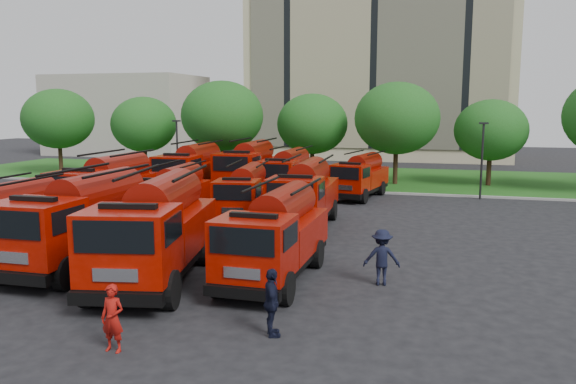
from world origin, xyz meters
name	(u,v)px	position (x,y,z in m)	size (l,w,h in m)	color
ground	(213,251)	(0.00, 0.00, 0.00)	(140.00, 140.00, 0.00)	black
lawn	(328,177)	(0.00, 26.00, 0.06)	(70.00, 16.00, 0.12)	#1F5416
curb	(307,190)	(0.00, 17.90, 0.07)	(70.00, 0.30, 0.14)	gray
apartment_building	(380,53)	(2.00, 47.94, 12.50)	(30.00, 14.18, 25.00)	beige
side_building	(128,115)	(-30.00, 44.00, 5.00)	(18.00, 12.00, 10.00)	#A09A8E
tree_0	(58,119)	(-24.00, 22.00, 5.02)	(6.30, 6.30, 7.70)	#382314
tree_1	(144,124)	(-16.00, 23.00, 4.55)	(5.71, 5.71, 6.98)	#382314
tree_2	(222,116)	(-8.00, 21.50, 5.35)	(6.72, 6.72, 8.22)	#382314
tree_3	(312,124)	(-1.00, 24.00, 4.68)	(5.88, 5.88, 7.19)	#382314
tree_4	(397,118)	(6.00, 22.50, 5.22)	(6.55, 6.55, 8.01)	#382314
tree_5	(491,130)	(13.00, 23.50, 4.35)	(5.46, 5.46, 6.68)	#382314
lamp_post_0	(177,149)	(-10.00, 17.20, 2.90)	(0.60, 0.25, 5.11)	black
lamp_post_1	(482,156)	(12.00, 17.20, 2.90)	(0.60, 0.25, 5.11)	black
fire_truck_1	(82,221)	(-4.03, -3.36, 1.78)	(2.92, 7.78, 3.53)	black
fire_truck_2	(156,230)	(-0.36, -4.26, 1.83)	(4.20, 8.36, 3.64)	black
fire_truck_3	(276,235)	(3.68, -3.04, 1.60)	(2.67, 7.03, 3.18)	black
fire_truck_4	(108,188)	(-8.16, 4.87, 1.75)	(2.93, 7.70, 3.48)	black
fire_truck_5	(174,194)	(-4.51, 5.43, 1.47)	(2.72, 6.58, 2.93)	black
fire_truck_6	(245,193)	(-0.85, 6.62, 1.47)	(3.08, 6.68, 2.93)	black
fire_truck_7	(305,194)	(2.65, 5.94, 1.68)	(2.93, 7.43, 3.34)	black
fire_truck_8	(192,170)	(-7.24, 13.81, 1.78)	(3.11, 7.88, 3.54)	black
fire_truck_9	(249,167)	(-3.77, 15.82, 1.83)	(3.08, 8.07, 3.64)	black
fire_truck_10	(288,174)	(-0.57, 14.48, 1.63)	(2.71, 7.16, 3.24)	black
fire_truck_11	(360,176)	(4.16, 15.87, 1.47)	(3.36, 6.70, 2.92)	black
firefighter_0	(114,351)	(1.41, -9.94, 0.00)	(0.64, 0.46, 1.74)	#98110B
firefighter_1	(85,291)	(-2.12, -6.09, 0.00)	(0.85, 0.46, 1.74)	#98110B
firefighter_2	(272,336)	(5.01, -7.99, 0.00)	(1.10, 0.62, 1.87)	black
firefighter_3	(381,284)	(7.43, -2.77, 0.00)	(1.27, 0.65, 1.96)	black
firefighter_4	(119,232)	(-5.90, 2.17, 0.00)	(0.79, 0.52, 1.62)	black
firefighter_5	(298,231)	(2.60, 4.73, 0.00)	(1.72, 0.74, 1.85)	#98110B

